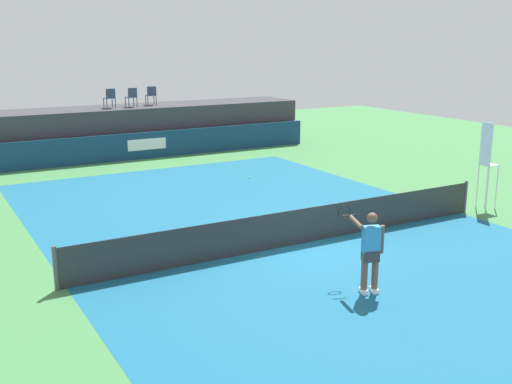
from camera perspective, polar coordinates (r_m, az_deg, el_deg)
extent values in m
plane|color=#3D7A42|center=(18.66, -1.14, -2.29)|extent=(48.00, 48.00, 0.00)
cube|color=#16597A|center=(16.20, 3.96, -4.85)|extent=(12.00, 22.00, 0.00)
cube|color=navy|center=(27.98, -11.53, 4.17)|extent=(18.00, 0.20, 1.20)
cube|color=white|center=(28.09, -10.12, 4.40)|extent=(1.80, 0.02, 0.50)
cube|color=#38383D|center=(29.60, -12.69, 5.62)|extent=(18.00, 2.80, 2.20)
cylinder|color=#2D3D56|center=(29.34, -13.25, 8.12)|extent=(0.04, 0.04, 0.44)
cylinder|color=#2D3D56|center=(29.21, -14.00, 8.05)|extent=(0.04, 0.04, 0.44)
cylinder|color=#2D3D56|center=(28.97, -12.97, 8.06)|extent=(0.04, 0.04, 0.44)
cylinder|color=#2D3D56|center=(28.83, -13.72, 7.99)|extent=(0.04, 0.04, 0.44)
cube|color=#2D3D56|center=(29.07, -13.51, 8.51)|extent=(0.47, 0.47, 0.03)
cube|color=#2D3D56|center=(28.85, -13.39, 8.93)|extent=(0.44, 0.05, 0.42)
cylinder|color=#2D3D56|center=(29.61, -11.34, 8.26)|extent=(0.04, 0.04, 0.44)
cylinder|color=#2D3D56|center=(29.46, -12.07, 8.20)|extent=(0.04, 0.04, 0.44)
cylinder|color=#2D3D56|center=(29.25, -11.03, 8.21)|extent=(0.04, 0.04, 0.44)
cylinder|color=#2D3D56|center=(29.09, -11.76, 8.15)|extent=(0.04, 0.04, 0.44)
cube|color=#2D3D56|center=(29.33, -11.57, 8.66)|extent=(0.47, 0.47, 0.03)
cube|color=#2D3D56|center=(29.12, -11.43, 9.07)|extent=(0.44, 0.06, 0.42)
cylinder|color=#2D3D56|center=(30.36, -9.49, 8.48)|extent=(0.04, 0.04, 0.44)
cylinder|color=#2D3D56|center=(30.26, -10.23, 8.43)|extent=(0.04, 0.04, 0.44)
cylinder|color=#2D3D56|center=(29.98, -9.28, 8.42)|extent=(0.04, 0.04, 0.44)
cylinder|color=#2D3D56|center=(29.87, -10.03, 8.37)|extent=(0.04, 0.04, 0.44)
cube|color=#2D3D56|center=(30.10, -9.78, 8.87)|extent=(0.48, 0.48, 0.03)
cube|color=#2D3D56|center=(29.88, -9.69, 9.27)|extent=(0.44, 0.06, 0.42)
cylinder|color=white|center=(20.74, 21.50, 0.39)|extent=(0.04, 0.04, 1.40)
cylinder|color=white|center=(21.00, 20.68, 0.62)|extent=(0.04, 0.04, 1.40)
cylinder|color=white|center=(20.45, 20.75, 0.27)|extent=(0.04, 0.04, 1.40)
cylinder|color=white|center=(20.71, 19.93, 0.51)|extent=(0.04, 0.04, 1.40)
cube|color=white|center=(20.58, 20.89, 2.38)|extent=(0.46, 0.46, 0.03)
cube|color=white|center=(20.31, 20.66, 4.22)|extent=(0.04, 0.44, 1.33)
cube|color=#2D2D2D|center=(16.06, 3.99, -3.25)|extent=(12.40, 0.02, 0.95)
cylinder|color=#4C4C51|center=(13.78, -18.17, -6.78)|extent=(0.10, 0.10, 1.00)
cylinder|color=#4C4C51|center=(20.05, 18.91, -0.42)|extent=(0.10, 0.10, 1.00)
cube|color=white|center=(13.42, 10.94, -8.96)|extent=(0.19, 0.28, 0.10)
cylinder|color=brown|center=(13.25, 11.03, -7.12)|extent=(0.14, 0.14, 0.82)
cube|color=white|center=(13.33, 9.98, -9.08)|extent=(0.19, 0.28, 0.10)
cylinder|color=brown|center=(13.16, 10.07, -7.23)|extent=(0.14, 0.14, 0.82)
cube|color=#333338|center=(13.09, 10.61, -5.83)|extent=(0.39, 0.31, 0.24)
cube|color=#338CCC|center=(12.97, 10.68, -4.33)|extent=(0.40, 0.30, 0.56)
sphere|color=brown|center=(12.84, 10.78, -2.38)|extent=(0.22, 0.22, 0.22)
cylinder|color=brown|center=(13.07, 11.65, -4.33)|extent=(0.09, 0.09, 0.60)
cylinder|color=brown|center=(13.03, 9.31, -2.78)|extent=(0.26, 0.61, 0.14)
cylinder|color=black|center=(13.39, 8.65, -2.18)|extent=(0.30, 0.12, 0.03)
torus|color=black|center=(13.65, 8.21, -1.85)|extent=(0.30, 0.11, 0.30)
sphere|color=#D8EA33|center=(23.81, -0.62, 1.39)|extent=(0.07, 0.07, 0.07)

